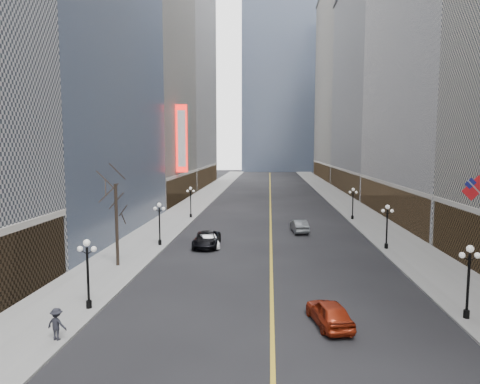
# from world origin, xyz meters

# --- Properties ---
(sidewalk_east) EXTENTS (6.00, 230.00, 0.15)m
(sidewalk_east) POSITION_xyz_m (14.00, 70.00, 0.07)
(sidewalk_east) COLOR gray
(sidewalk_east) RESTS_ON ground
(sidewalk_west) EXTENTS (6.00, 230.00, 0.15)m
(sidewalk_west) POSITION_xyz_m (-14.00, 70.00, 0.07)
(sidewalk_west) COLOR gray
(sidewalk_west) RESTS_ON ground
(lane_line) EXTENTS (0.25, 200.00, 0.02)m
(lane_line) POSITION_xyz_m (0.00, 80.00, 0.01)
(lane_line) COLOR gold
(lane_line) RESTS_ON ground
(bldg_east_c) EXTENTS (26.60, 40.60, 48.80)m
(bldg_east_c) POSITION_xyz_m (29.88, 106.00, 24.18)
(bldg_east_c) COLOR gray
(bldg_east_c) RESTS_ON ground
(bldg_east_d) EXTENTS (26.60, 46.60, 62.80)m
(bldg_east_d) POSITION_xyz_m (29.90, 149.00, 31.17)
(bldg_east_d) COLOR #A09884
(bldg_east_d) RESTS_ON ground
(bldg_west_c) EXTENTS (26.60, 30.60, 50.80)m
(bldg_west_c) POSITION_xyz_m (-29.88, 87.00, 25.19)
(bldg_west_c) COLOR #A09884
(bldg_west_c) RESTS_ON ground
(bldg_west_d) EXTENTS (26.60, 38.60, 72.80)m
(bldg_west_d) POSITION_xyz_m (-29.92, 121.00, 36.17)
(bldg_west_d) COLOR silver
(bldg_west_d) RESTS_ON ground
(streetlamp_east_1) EXTENTS (1.26, 0.44, 4.52)m
(streetlamp_east_1) POSITION_xyz_m (11.80, 30.00, 2.90)
(streetlamp_east_1) COLOR black
(streetlamp_east_1) RESTS_ON sidewalk_east
(streetlamp_east_2) EXTENTS (1.26, 0.44, 4.52)m
(streetlamp_east_2) POSITION_xyz_m (11.80, 48.00, 2.90)
(streetlamp_east_2) COLOR black
(streetlamp_east_2) RESTS_ON sidewalk_east
(streetlamp_east_3) EXTENTS (1.26, 0.44, 4.52)m
(streetlamp_east_3) POSITION_xyz_m (11.80, 66.00, 2.90)
(streetlamp_east_3) COLOR black
(streetlamp_east_3) RESTS_ON sidewalk_east
(streetlamp_west_1) EXTENTS (1.26, 0.44, 4.52)m
(streetlamp_west_1) POSITION_xyz_m (-11.80, 30.00, 2.90)
(streetlamp_west_1) COLOR black
(streetlamp_west_1) RESTS_ON sidewalk_west
(streetlamp_west_2) EXTENTS (1.26, 0.44, 4.52)m
(streetlamp_west_2) POSITION_xyz_m (-11.80, 48.00, 2.90)
(streetlamp_west_2) COLOR black
(streetlamp_west_2) RESTS_ON sidewalk_west
(streetlamp_west_3) EXTENTS (1.26, 0.44, 4.52)m
(streetlamp_west_3) POSITION_xyz_m (-11.80, 66.00, 2.90)
(streetlamp_west_3) COLOR black
(streetlamp_west_3) RESTS_ON sidewalk_west
(flag_5) EXTENTS (2.87, 0.12, 2.87)m
(flag_5) POSITION_xyz_m (15.31, 37.00, 7.29)
(flag_5) COLOR #B2B2B7
(flag_5) RESTS_ON ground
(theatre_marquee) EXTENTS (2.00, 0.55, 12.00)m
(theatre_marquee) POSITION_xyz_m (-15.88, 80.00, 12.00)
(theatre_marquee) COLOR red
(theatre_marquee) RESTS_ON ground
(tree_west_far) EXTENTS (3.60, 3.60, 7.92)m
(tree_west_far) POSITION_xyz_m (-13.50, 40.00, 6.24)
(tree_west_far) COLOR #2D231C
(tree_west_far) RESTS_ON sidewalk_west
(car_nb_mid) EXTENTS (2.78, 4.26, 1.33)m
(car_nb_mid) POSITION_xyz_m (-6.53, 47.87, 0.66)
(car_nb_mid) COLOR white
(car_nb_mid) RESTS_ON ground
(car_nb_far) EXTENTS (2.79, 5.78, 1.59)m
(car_nb_far) POSITION_xyz_m (-6.80, 48.15, 0.79)
(car_nb_far) COLOR black
(car_nb_far) RESTS_ON ground
(car_sb_mid) EXTENTS (2.71, 4.79, 1.54)m
(car_sb_mid) POSITION_xyz_m (3.36, 28.72, 0.77)
(car_sb_mid) COLOR maroon
(car_sb_mid) RESTS_ON ground
(car_sb_far) EXTENTS (2.19, 4.92, 1.57)m
(car_sb_far) POSITION_xyz_m (3.51, 56.53, 0.78)
(car_sb_far) COLOR #555A5D
(car_sb_far) RESTS_ON ground
(ped_west_walk) EXTENTS (1.21, 0.70, 1.76)m
(ped_west_walk) POSITION_xyz_m (-11.60, 25.44, 1.03)
(ped_west_walk) COLOR black
(ped_west_walk) RESTS_ON sidewalk_west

